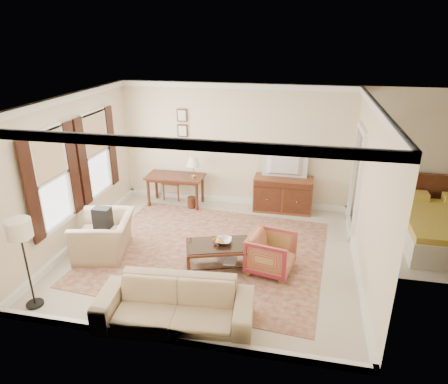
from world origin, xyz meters
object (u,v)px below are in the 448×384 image
(coffee_table, at_px, (218,250))
(striped_armchair, at_px, (271,251))
(club_armchair, at_px, (104,229))
(sideboard, at_px, (283,194))
(sofa, at_px, (175,298))
(tv, at_px, (285,157))
(writing_desk, at_px, (175,180))

(coffee_table, distance_m, striped_armchair, 0.93)
(striped_armchair, bearing_deg, club_armchair, 102.28)
(striped_armchair, bearing_deg, coffee_table, 107.87)
(sideboard, height_order, club_armchair, club_armchair)
(sofa, bearing_deg, striped_armchair, 48.87)
(tv, distance_m, club_armchair, 4.21)
(sofa, bearing_deg, sideboard, 68.90)
(writing_desk, xyz_separation_m, sofa, (1.34, -4.14, -0.20))
(tv, relative_size, sofa, 0.44)
(sideboard, bearing_deg, writing_desk, -176.63)
(coffee_table, xyz_separation_m, club_armchair, (-2.23, 0.06, 0.14))
(coffee_table, bearing_deg, club_armchair, 178.41)
(tv, height_order, club_armchair, tv)
(writing_desk, xyz_separation_m, coffee_table, (1.64, -2.57, -0.27))
(writing_desk, relative_size, sideboard, 1.01)
(sideboard, xyz_separation_m, coffee_table, (-0.94, -2.72, -0.05))
(sofa, bearing_deg, coffee_table, 74.45)
(coffee_table, bearing_deg, striped_armchair, 6.33)
(sideboard, relative_size, tv, 1.37)
(tv, relative_size, coffee_table, 0.77)
(striped_armchair, relative_size, club_armchair, 0.67)
(club_armchair, bearing_deg, tv, 117.40)
(coffee_table, relative_size, sofa, 0.57)
(coffee_table, distance_m, club_armchair, 2.23)
(tv, bearing_deg, sideboard, -90.00)
(tv, distance_m, coffee_table, 3.02)
(sofa, bearing_deg, writing_desk, 102.96)
(writing_desk, bearing_deg, striped_armchair, -43.87)
(club_armchair, bearing_deg, sofa, 37.50)
(striped_armchair, height_order, club_armchair, club_armchair)
(coffee_table, bearing_deg, sideboard, 70.86)
(sideboard, bearing_deg, tv, -90.00)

